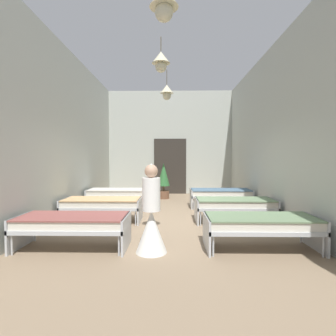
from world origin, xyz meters
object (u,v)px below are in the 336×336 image
bed_right_row_0 (261,224)px  bed_left_row_2 (118,193)px  bed_right_row_2 (220,194)px  nurse_near_aisle (151,221)px  bed_right_row_1 (235,204)px  potted_plant (164,179)px  bed_left_row_1 (102,204)px  bed_left_row_0 (73,223)px

bed_right_row_0 → bed_left_row_2: bearing=130.6°
bed_right_row_0 → bed_left_row_2: (-3.25, 3.80, 0.00)m
bed_right_row_2 → nurse_near_aisle: nurse_near_aisle is taller
bed_left_row_2 → bed_right_row_2: bearing=0.0°
bed_right_row_1 → bed_right_row_2: same height
bed_left_row_2 → bed_right_row_2: (3.25, 0.00, 0.00)m
nurse_near_aisle → potted_plant: (0.01, 5.73, 0.23)m
bed_left_row_1 → nurse_near_aisle: (1.38, -2.09, 0.09)m
bed_left_row_2 → bed_right_row_2: size_ratio=1.00×
bed_left_row_2 → bed_left_row_1: bearing=-90.0°
bed_left_row_1 → potted_plant: bearing=69.1°
bed_right_row_0 → bed_right_row_2: size_ratio=1.00×
bed_right_row_1 → bed_right_row_2: bearing=90.0°
bed_right_row_1 → bed_right_row_0: bearing=-90.0°
bed_right_row_0 → bed_right_row_1: 1.90m
nurse_near_aisle → bed_left_row_1: bearing=63.8°
bed_right_row_0 → potted_plant: (-1.86, 5.55, 0.32)m
bed_left_row_2 → potted_plant: bearing=51.5°
bed_right_row_1 → bed_left_row_2: (-3.25, 1.90, 0.00)m
bed_left_row_2 → bed_right_row_2: 3.25m
bed_right_row_0 → bed_left_row_2: 5.00m
bed_left_row_2 → bed_left_row_0: bearing=-90.0°
bed_right_row_0 → bed_right_row_1: size_ratio=1.00×
potted_plant → bed_right_row_2: bearing=-43.1°
bed_left_row_1 → bed_right_row_2: bearing=30.3°
potted_plant → nurse_near_aisle: bearing=-90.1°
nurse_near_aisle → bed_right_row_1: bearing=-11.5°
bed_right_row_1 → nurse_near_aisle: 2.81m
nurse_near_aisle → bed_left_row_2: bearing=49.4°
nurse_near_aisle → potted_plant: bearing=30.3°
bed_right_row_2 → nurse_near_aisle: (-1.87, -3.99, 0.09)m
bed_right_row_2 → nurse_near_aisle: bearing=-115.2°
bed_left_row_0 → potted_plant: bearing=75.9°
bed_left_row_1 → bed_right_row_2: (3.25, 1.90, 0.00)m
potted_plant → bed_left_row_1: bearing=-110.9°
bed_right_row_1 → bed_right_row_2: (0.00, 1.90, 0.00)m
bed_right_row_0 → potted_plant: bearing=108.6°
bed_left_row_0 → potted_plant: size_ratio=1.39×
bed_right_row_1 → potted_plant: (-1.86, 3.65, 0.32)m
bed_left_row_0 → bed_right_row_0: same height
bed_right_row_0 → potted_plant: size_ratio=1.39×
bed_left_row_2 → bed_right_row_2: same height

